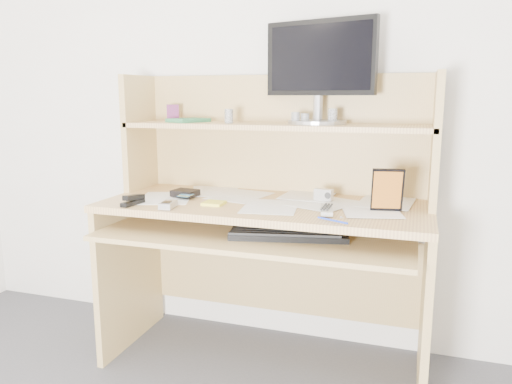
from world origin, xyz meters
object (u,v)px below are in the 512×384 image
(desk, at_px, (270,211))
(game_case, at_px, (387,190))
(monitor, at_px, (319,69))
(tv_remote, at_px, (327,210))
(keyboard, at_px, (289,233))

(desk, distance_m, game_case, 0.55)
(monitor, bearing_deg, tv_remote, -57.02)
(tv_remote, xyz_separation_m, monitor, (-0.10, 0.32, 0.55))
(keyboard, height_order, tv_remote, tv_remote)
(keyboard, distance_m, monitor, 0.74)
(tv_remote, distance_m, game_case, 0.25)
(keyboard, bearing_deg, desk, 110.64)
(tv_remote, relative_size, game_case, 0.96)
(desk, relative_size, keyboard, 2.86)
(tv_remote, bearing_deg, keyboard, -177.52)
(desk, height_order, keyboard, desk)
(game_case, height_order, monitor, monitor)
(keyboard, bearing_deg, tv_remote, 1.55)
(tv_remote, height_order, game_case, game_case)
(desk, relative_size, monitor, 2.76)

